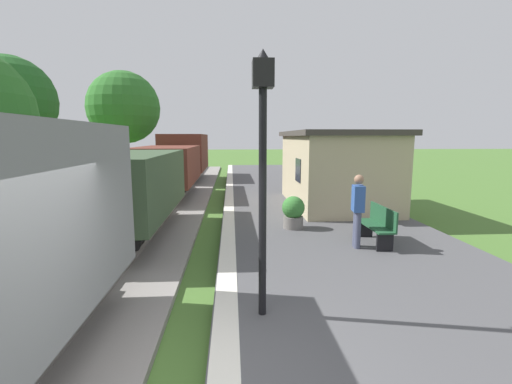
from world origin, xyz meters
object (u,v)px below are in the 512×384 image
freight_train (151,172)px  potted_planter (293,212)px  station_hut (335,168)px  person_waiting (358,208)px  tree_field_distant (124,108)px  bench_near_hut (378,224)px  lamp_post_near (263,137)px  tree_field_left (9,101)px

freight_train → potted_planter: bearing=-35.6°
station_hut → person_waiting: bearing=-100.6°
freight_train → person_waiting: freight_train is taller
tree_field_distant → potted_planter: bearing=-59.5°
station_hut → person_waiting: (-1.00, -5.32, -0.47)m
station_hut → freight_train: bearing=-178.8°
bench_near_hut → freight_train: bearing=142.5°
freight_train → lamp_post_near: (3.33, -8.22, 1.25)m
person_waiting → lamp_post_near: size_ratio=0.46×
freight_train → tree_field_left: 7.63m
potted_planter → bench_near_hut: bearing=-42.0°
freight_train → potted_planter: size_ratio=28.38×
person_waiting → tree_field_distant: bearing=-51.7°
bench_near_hut → tree_field_left: bearing=148.1°
lamp_post_near → freight_train: bearing=112.0°
freight_train → person_waiting: size_ratio=15.20×
bench_near_hut → potted_planter: potted_planter is taller
lamp_post_near → tree_field_left: size_ratio=0.60×
station_hut → potted_planter: 4.18m
person_waiting → freight_train: bearing=-34.1°
tree_field_distant → station_hut: bearing=-46.3°
lamp_post_near → bench_near_hut: bearing=47.0°
person_waiting → lamp_post_near: bearing=58.6°
potted_planter → lamp_post_near: (-1.30, -4.91, 2.08)m
tree_field_distant → freight_train: bearing=-70.3°
tree_field_left → freight_train: bearing=-25.6°
person_waiting → tree_field_distant: tree_field_distant is taller
freight_train → person_waiting: (5.80, -5.18, -0.37)m
lamp_post_near → tree_field_left: bearing=130.8°
station_hut → person_waiting: 5.43m
freight_train → tree_field_left: (-6.42, 3.08, 2.75)m
bench_near_hut → person_waiting: person_waiting is taller
station_hut → tree_field_left: 13.80m
station_hut → potted_planter: (-2.17, -3.45, -0.93)m
bench_near_hut → potted_planter: 2.40m
person_waiting → tree_field_left: 15.08m
station_hut → person_waiting: size_ratio=3.39×
person_waiting → potted_planter: 2.25m
freight_train → station_hut: (6.80, 0.15, 0.10)m
tree_field_distant → lamp_post_near: bearing=-69.3°
lamp_post_near → tree_field_distant: bearing=110.7°
potted_planter → lamp_post_near: size_ratio=0.25×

